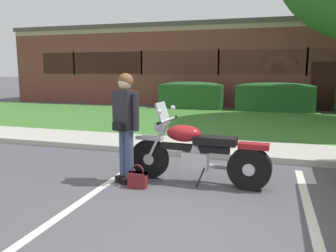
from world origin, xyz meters
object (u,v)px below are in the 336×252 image
(rider_person, at_px, (126,120))
(brick_building, at_px, (232,66))
(motorcycle, at_px, (202,153))
(hedge_left, at_px, (191,95))
(handbag, at_px, (138,178))
(hedge_center_left, at_px, (275,97))

(rider_person, height_order, brick_building, brick_building)
(motorcycle, relative_size, hedge_left, 0.80)
(handbag, xyz_separation_m, hedge_left, (-1.74, 10.45, 0.51))
(hedge_left, xyz_separation_m, brick_building, (1.02, 6.23, 1.36))
(handbag, bearing_deg, hedge_center_left, 80.06)
(handbag, height_order, brick_building, brick_building)
(motorcycle, xyz_separation_m, brick_building, (-1.60, 16.21, 1.52))
(handbag, height_order, hedge_center_left, hedge_center_left)
(rider_person, bearing_deg, brick_building, 91.55)
(hedge_center_left, bearing_deg, handbag, -99.94)
(motorcycle, distance_m, hedge_center_left, 10.02)
(handbag, bearing_deg, rider_person, 142.71)
(motorcycle, relative_size, brick_building, 0.10)
(motorcycle, height_order, hedge_center_left, motorcycle)
(rider_person, height_order, hedge_center_left, rider_person)
(rider_person, relative_size, hedge_left, 0.61)
(rider_person, xyz_separation_m, handbag, (0.27, -0.21, -0.85))
(handbag, distance_m, brick_building, 16.80)
(motorcycle, height_order, hedge_left, motorcycle)
(hedge_left, distance_m, hedge_center_left, 3.57)
(hedge_left, bearing_deg, rider_person, -81.86)
(brick_building, bearing_deg, rider_person, -88.45)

